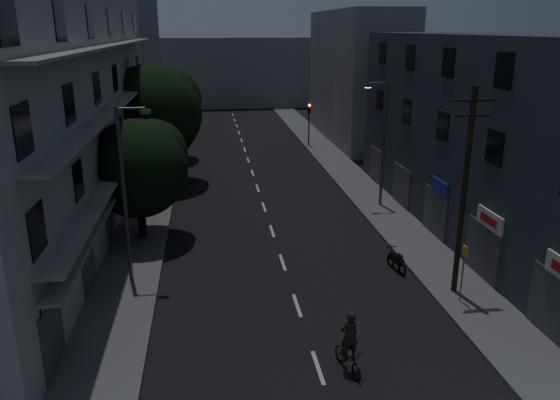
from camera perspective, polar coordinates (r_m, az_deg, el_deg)
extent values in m
plane|color=black|center=(40.81, -2.42, 1.45)|extent=(160.00, 160.00, 0.00)
cube|color=#565659|center=(40.84, -12.96, 1.12)|extent=(3.00, 90.00, 0.15)
cube|color=#565659|center=(42.10, 7.80, 1.91)|extent=(3.00, 90.00, 0.15)
cube|color=beige|center=(19.95, 3.99, -17.04)|extent=(0.15, 2.00, 0.01)
cube|color=beige|center=(23.72, 1.80, -10.94)|extent=(0.15, 2.00, 0.01)
cube|color=beige|center=(27.71, 0.28, -6.54)|extent=(0.15, 2.00, 0.01)
cube|color=beige|center=(31.84, -0.84, -3.26)|extent=(0.15, 2.00, 0.01)
cube|color=beige|center=(36.06, -1.69, -0.73)|extent=(0.15, 2.00, 0.01)
cube|color=beige|center=(40.33, -2.36, 1.26)|extent=(0.15, 2.00, 0.01)
cube|color=beige|center=(44.65, -2.90, 2.86)|extent=(0.15, 2.00, 0.01)
cube|color=beige|center=(49.01, -3.35, 4.19)|extent=(0.15, 2.00, 0.01)
cube|color=beige|center=(53.39, -3.72, 5.29)|extent=(0.15, 2.00, 0.01)
cube|color=beige|center=(57.78, -4.04, 6.23)|extent=(0.15, 2.00, 0.01)
cube|color=beige|center=(62.19, -4.32, 7.03)|extent=(0.15, 2.00, 0.01)
cube|color=beige|center=(66.62, -4.55, 7.73)|extent=(0.15, 2.00, 0.01)
cube|color=beige|center=(71.05, -4.76, 8.34)|extent=(0.15, 2.00, 0.01)
cube|color=beige|center=(75.49, -4.95, 8.88)|extent=(0.15, 2.00, 0.01)
cube|color=#A3A29E|center=(33.45, -22.58, 8.82)|extent=(6.00, 36.00, 14.00)
cube|color=black|center=(20.20, -22.91, -11.44)|extent=(0.06, 1.60, 1.60)
cube|color=black|center=(25.47, -19.58, -4.98)|extent=(0.06, 1.60, 1.60)
cube|color=black|center=(31.01, -17.45, -0.77)|extent=(0.06, 1.60, 1.60)
cube|color=black|center=(36.69, -15.98, 2.16)|extent=(0.06, 1.60, 1.60)
cube|color=black|center=(42.46, -14.91, 4.29)|extent=(0.06, 1.60, 1.60)
cube|color=black|center=(48.28, -14.08, 5.91)|extent=(0.06, 1.60, 1.60)
cube|color=black|center=(18.94, -24.05, -2.89)|extent=(0.06, 1.60, 1.60)
cube|color=black|center=(24.48, -20.34, 1.97)|extent=(0.06, 1.60, 1.60)
cube|color=black|center=(30.20, -18.01, 5.01)|extent=(0.06, 1.60, 1.60)
cube|color=black|center=(36.01, -16.41, 7.07)|extent=(0.06, 1.60, 1.60)
cube|color=black|center=(41.87, -15.25, 8.55)|extent=(0.06, 1.60, 1.60)
cube|color=black|center=(47.77, -14.37, 9.67)|extent=(0.06, 1.60, 1.60)
cube|color=black|center=(18.15, -25.30, 6.63)|extent=(0.06, 1.60, 1.60)
cube|color=black|center=(23.88, -21.15, 9.38)|extent=(0.06, 1.60, 1.60)
cube|color=black|center=(29.71, -18.59, 11.03)|extent=(0.06, 1.60, 1.60)
cube|color=black|center=(35.60, -16.86, 12.13)|extent=(0.06, 1.60, 1.60)
cube|color=black|center=(41.52, -15.61, 12.91)|extent=(0.06, 1.60, 1.60)
cube|color=black|center=(47.47, -14.67, 13.49)|extent=(0.06, 1.60, 1.60)
cube|color=black|center=(17.92, -26.68, 16.69)|extent=(0.06, 1.60, 1.60)
cube|color=black|center=(23.70, -22.03, 17.03)|extent=(0.06, 1.60, 1.60)
cube|color=black|center=(29.57, -19.22, 17.18)|extent=(0.06, 1.60, 1.60)
cube|color=black|center=(35.48, -17.33, 17.27)|extent=(0.06, 1.60, 1.60)
cube|color=black|center=(41.42, -15.99, 17.31)|extent=(0.06, 1.60, 1.60)
cube|color=black|center=(47.38, -14.98, 17.34)|extent=(0.06, 1.60, 1.60)
cube|color=gray|center=(33.26, -16.14, 4.15)|extent=(1.00, 32.40, 0.12)
cube|color=gray|center=(32.71, -16.62, 9.61)|extent=(1.00, 32.40, 0.12)
cube|color=gray|center=(32.46, -17.12, 15.20)|extent=(1.00, 32.40, 0.12)
cube|color=gray|center=(33.49, -16.18, 2.65)|extent=(0.80, 32.40, 0.12)
cube|color=#424247|center=(20.48, -22.68, -12.91)|extent=(0.06, 2.40, 2.40)
cube|color=#424247|center=(25.69, -19.42, -6.22)|extent=(0.06, 2.40, 2.40)
cube|color=#424247|center=(31.19, -17.34, -1.81)|extent=(0.06, 2.40, 2.40)
cube|color=#424247|center=(36.84, -15.89, 1.26)|extent=(0.06, 2.40, 2.40)
cube|color=#424247|center=(42.59, -14.83, 3.50)|extent=(0.06, 2.40, 2.40)
cube|color=#424247|center=(48.40, -14.02, 5.21)|extent=(0.06, 2.40, 2.40)
cube|color=#2C303C|center=(32.57, 21.04, 6.10)|extent=(6.00, 28.00, 11.00)
cube|color=black|center=(25.83, 21.51, 5.13)|extent=(0.06, 1.40, 1.50)
cube|color=black|center=(30.66, 16.63, 7.41)|extent=(0.06, 1.40, 1.50)
cube|color=black|center=(35.68, 13.07, 9.03)|extent=(0.06, 1.40, 1.50)
cube|color=black|center=(40.83, 10.38, 10.22)|extent=(0.06, 1.40, 1.50)
cube|color=black|center=(25.39, 22.35, 12.40)|extent=(0.06, 1.40, 1.50)
cube|color=black|center=(30.29, 17.19, 13.56)|extent=(0.06, 1.40, 1.50)
cube|color=black|center=(35.37, 13.45, 14.32)|extent=(0.06, 1.40, 1.50)
cube|color=black|center=(40.56, 10.64, 14.85)|extent=(0.06, 1.40, 1.50)
cube|color=#424247|center=(22.97, 26.66, -10.05)|extent=(0.06, 3.00, 2.60)
cube|color=#424247|center=(27.21, 20.34, -4.98)|extent=(0.06, 3.00, 2.60)
cube|color=#424247|center=(31.83, 15.85, -1.29)|extent=(0.06, 3.00, 2.60)
cube|color=#424247|center=(36.69, 12.54, 1.45)|extent=(0.06, 3.00, 2.60)
cube|color=#424247|center=(41.72, 10.00, 3.54)|extent=(0.06, 3.00, 2.60)
cube|color=silver|center=(26.19, 21.09, -1.96)|extent=(0.12, 2.20, 0.80)
cube|color=#B21414|center=(26.15, 20.94, -1.97)|extent=(0.02, 1.40, 0.36)
cube|color=navy|center=(30.87, 16.35, 1.39)|extent=(0.12, 2.00, 0.70)
cube|color=slate|center=(62.72, -15.89, 13.89)|extent=(6.00, 20.00, 16.00)
cube|color=slate|center=(58.36, 7.99, 12.66)|extent=(6.00, 20.00, 13.00)
cube|color=slate|center=(84.37, -5.38, 13.20)|extent=(24.00, 8.00, 10.00)
cylinder|color=black|center=(30.97, -14.33, -0.64)|extent=(0.44, 0.44, 3.57)
sphere|color=black|center=(30.39, -14.63, 3.20)|extent=(5.36, 5.36, 5.36)
sphere|color=black|center=(30.79, -13.10, 4.78)|extent=(3.75, 3.75, 3.75)
sphere|color=black|center=(29.87, -16.08, 3.63)|extent=(3.48, 3.48, 3.48)
cylinder|color=black|center=(41.75, -12.89, 4.95)|extent=(0.44, 0.44, 4.73)
sphere|color=black|center=(41.24, -13.16, 8.80)|extent=(7.13, 7.13, 7.13)
sphere|color=black|center=(41.91, -11.66, 10.26)|extent=(4.99, 4.99, 4.99)
sphere|color=black|center=(40.56, -14.57, 9.32)|extent=(4.63, 4.63, 4.63)
cylinder|color=black|center=(49.70, -12.48, 6.63)|extent=(0.44, 0.44, 4.19)
sphere|color=black|center=(49.30, -12.67, 9.50)|extent=(6.26, 6.26, 6.26)
sphere|color=black|center=(49.91, -11.57, 10.57)|extent=(4.38, 4.38, 4.38)
sphere|color=black|center=(48.70, -13.70, 9.90)|extent=(4.07, 4.07, 4.07)
cylinder|color=black|center=(54.38, 3.03, 7.40)|extent=(0.12, 0.12, 3.20)
cube|color=black|center=(54.05, 3.06, 9.54)|extent=(0.28, 0.22, 0.90)
sphere|color=#FF0C05|center=(53.86, 3.10, 9.87)|extent=(0.22, 0.22, 0.22)
sphere|color=#3F330C|center=(53.90, 3.09, 9.55)|extent=(0.22, 0.22, 0.22)
sphere|color=black|center=(53.95, 3.09, 9.24)|extent=(0.22, 0.22, 0.22)
cylinder|color=black|center=(54.11, -10.53, 7.08)|extent=(0.12, 0.12, 3.20)
cube|color=black|center=(53.79, -10.66, 9.23)|extent=(0.28, 0.22, 0.90)
sphere|color=black|center=(53.59, -10.68, 9.56)|extent=(0.22, 0.22, 0.22)
sphere|color=#3F330C|center=(53.63, -10.67, 9.24)|extent=(0.22, 0.22, 0.22)
sphere|color=#0CFF26|center=(53.68, -10.65, 8.92)|extent=(0.22, 0.22, 0.22)
cylinder|color=#505457|center=(25.24, -15.97, 0.36)|extent=(0.18, 0.18, 8.00)
cylinder|color=#505457|center=(24.34, -15.33, 9.23)|extent=(1.20, 0.10, 0.10)
cube|color=#505457|center=(24.29, -13.88, 8.96)|extent=(0.45, 0.25, 0.18)
cube|color=#4C4C4C|center=(24.30, -13.86, 8.73)|extent=(0.35, 0.18, 0.04)
cylinder|color=#505357|center=(35.73, 10.75, 5.68)|extent=(0.18, 0.18, 8.00)
cylinder|color=#505357|center=(34.97, 10.16, 11.93)|extent=(1.20, 0.10, 0.10)
cube|color=#505357|center=(34.81, 9.19, 11.71)|extent=(0.45, 0.25, 0.18)
cube|color=#FFD88C|center=(34.82, 9.18, 11.54)|extent=(0.35, 0.18, 0.04)
cylinder|color=slate|center=(43.67, -12.24, 7.72)|extent=(0.18, 0.18, 8.00)
cylinder|color=slate|center=(43.16, -11.77, 12.86)|extent=(1.20, 0.10, 0.10)
cube|color=slate|center=(43.14, -10.94, 12.71)|extent=(0.45, 0.25, 0.18)
cube|color=#4C4C4C|center=(43.14, -10.94, 12.58)|extent=(0.35, 0.18, 0.04)
cylinder|color=black|center=(24.20, 18.66, 0.61)|extent=(0.24, 0.24, 9.00)
cube|color=black|center=(23.42, 19.59, 9.77)|extent=(1.80, 0.10, 0.10)
cube|color=black|center=(23.50, 19.44, 8.33)|extent=(1.50, 0.10, 0.10)
cylinder|color=#595B60|center=(24.45, 18.53, -7.35)|extent=(0.06, 0.06, 2.50)
cube|color=yellow|center=(24.05, 18.77, -5.08)|extent=(0.05, 0.35, 0.45)
torus|color=black|center=(26.91, 12.64, -7.11)|extent=(0.21, 0.67, 0.67)
torus|color=black|center=(27.80, 11.49, -6.21)|extent=(0.21, 0.67, 0.67)
cube|color=black|center=(27.23, 12.10, -6.08)|extent=(0.41, 1.06, 0.33)
cube|color=black|center=(27.02, 12.27, -5.72)|extent=(0.35, 0.46, 0.09)
cylinder|color=black|center=(27.59, 11.59, -5.45)|extent=(0.13, 0.41, 0.79)
cube|color=black|center=(27.56, 11.53, -4.83)|extent=(0.52, 0.13, 0.04)
imported|color=black|center=(19.65, 7.14, -16.12)|extent=(1.07, 1.90, 0.94)
imported|color=black|center=(19.16, 7.24, -13.87)|extent=(0.75, 0.59, 1.80)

